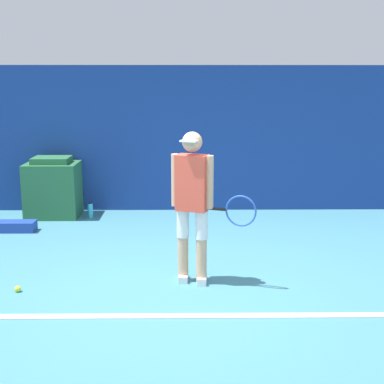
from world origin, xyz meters
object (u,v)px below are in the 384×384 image
object	(u,v)px
covered_chair	(53,188)
water_bottle	(91,211)
tennis_ball	(18,289)
equipment_bag	(15,226)
tennis_player	(193,200)

from	to	relation	value
covered_chair	water_bottle	bearing A→B (deg)	-12.09
tennis_ball	covered_chair	size ratio (longest dim) A/B	0.07
equipment_bag	tennis_ball	bearing A→B (deg)	-72.09
covered_chair	tennis_player	bearing A→B (deg)	-52.70
tennis_ball	covered_chair	world-z (taller)	covered_chair
water_bottle	equipment_bag	bearing A→B (deg)	-141.63
tennis_player	equipment_bag	world-z (taller)	tennis_player
equipment_bag	water_bottle	xyz separation A→B (m)	(1.00, 0.79, 0.05)
covered_chair	equipment_bag	size ratio (longest dim) A/B	1.64
tennis_player	equipment_bag	bearing A→B (deg)	161.60
tennis_ball	equipment_bag	world-z (taller)	equipment_bag
tennis_player	covered_chair	world-z (taller)	tennis_player
covered_chair	equipment_bag	distance (m)	1.08
tennis_player	water_bottle	xyz separation A→B (m)	(-1.67, 2.89, -0.83)
covered_chair	equipment_bag	bearing A→B (deg)	-111.61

